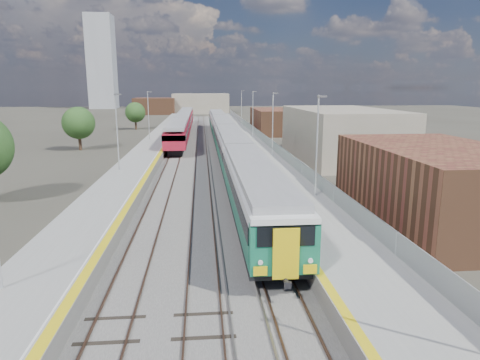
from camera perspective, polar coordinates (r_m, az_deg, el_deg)
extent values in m
plane|color=#47443A|center=(59.66, -3.24, 3.46)|extent=(320.00, 320.00, 0.00)
cube|color=#565451|center=(62.10, -5.40, 3.80)|extent=(10.50, 155.00, 0.06)
cube|color=#4C3323|center=(64.62, -2.71, 4.24)|extent=(0.07, 160.00, 0.14)
cube|color=#4C3323|center=(64.69, -1.43, 4.26)|extent=(0.07, 160.00, 0.14)
cube|color=#4C3323|center=(64.57, -5.82, 4.18)|extent=(0.07, 160.00, 0.14)
cube|color=#4C3323|center=(64.56, -4.54, 4.21)|extent=(0.07, 160.00, 0.14)
cube|color=#4C3323|center=(64.70, -8.93, 4.11)|extent=(0.07, 160.00, 0.14)
cube|color=#4C3323|center=(64.62, -7.65, 4.14)|extent=(0.07, 160.00, 0.14)
cube|color=gray|center=(64.61, -3.00, 4.22)|extent=(0.08, 160.00, 0.10)
cube|color=gray|center=(64.57, -4.24, 4.20)|extent=(0.08, 160.00, 0.10)
cube|color=slate|center=(62.45, 1.50, 4.33)|extent=(4.70, 155.00, 1.00)
cube|color=gray|center=(62.38, 1.51, 4.79)|extent=(4.70, 155.00, 0.03)
cube|color=gold|center=(62.17, -0.42, 4.79)|extent=(0.40, 155.00, 0.01)
cube|color=gray|center=(62.60, 3.52, 5.35)|extent=(0.06, 155.00, 1.20)
cylinder|color=#9EA0A3|center=(32.38, 10.21, 4.44)|extent=(0.12, 0.12, 7.50)
cube|color=#4C4C4F|center=(32.17, 10.90, 10.89)|extent=(0.70, 0.18, 0.14)
cylinder|color=#9EA0A3|center=(51.83, 4.38, 7.44)|extent=(0.12, 0.12, 7.50)
cube|color=#4C4C4F|center=(51.70, 4.72, 11.47)|extent=(0.70, 0.18, 0.14)
cylinder|color=#9EA0A3|center=(71.58, 1.72, 8.77)|extent=(0.12, 0.12, 7.50)
cube|color=#4C4C4F|center=(71.49, 1.94, 11.69)|extent=(0.70, 0.18, 0.14)
cylinder|color=#9EA0A3|center=(91.44, 0.21, 9.52)|extent=(0.12, 0.12, 7.50)
cube|color=#4C4C4F|center=(91.37, 0.37, 11.80)|extent=(0.70, 0.18, 0.14)
cube|color=slate|center=(62.44, -11.68, 4.08)|extent=(4.30, 155.00, 1.00)
cube|color=gray|center=(62.37, -11.70, 4.54)|extent=(4.30, 155.00, 0.03)
cube|color=gold|center=(62.18, -9.96, 4.61)|extent=(0.45, 155.00, 0.01)
cube|color=silver|center=(62.21, -10.28, 4.60)|extent=(0.08, 155.00, 0.01)
cylinder|color=#9EA0A3|center=(43.93, -16.06, 6.15)|extent=(0.12, 0.12, 7.50)
cube|color=#4C4C4F|center=(43.69, -16.02, 10.93)|extent=(0.70, 0.18, 0.14)
cylinder|color=#9EA0A3|center=(69.56, -12.10, 8.41)|extent=(0.12, 0.12, 7.50)
cube|color=#4C4C4F|center=(69.41, -12.03, 11.42)|extent=(0.70, 0.18, 0.14)
cube|color=brown|center=(31.96, 24.90, -0.57)|extent=(9.00, 16.00, 5.20)
cube|color=gray|center=(57.15, 13.24, 6.01)|extent=(11.00, 22.00, 6.40)
cube|color=brown|center=(88.47, 4.62, 7.85)|extent=(8.00, 18.00, 4.80)
cube|color=gray|center=(159.04, -5.26, 10.14)|extent=(20.00, 14.00, 7.00)
cube|color=brown|center=(154.90, -11.27, 9.65)|extent=(14.00, 12.00, 5.60)
cube|color=gray|center=(203.84, -17.96, 14.70)|extent=(11.00, 11.00, 40.00)
cube|color=black|center=(29.13, 1.84, -3.93)|extent=(2.92, 20.92, 0.49)
cube|color=#136244|center=(28.90, 1.85, -2.30)|extent=(3.03, 20.92, 1.22)
cube|color=black|center=(28.68, 1.86, -0.43)|extent=(3.09, 20.92, 0.84)
cube|color=silver|center=(28.54, 1.87, 0.87)|extent=(3.03, 20.92, 0.52)
cube|color=gray|center=(28.45, 1.88, 1.76)|extent=(2.68, 20.92, 0.43)
cube|color=black|center=(49.98, -1.15, 2.87)|extent=(2.92, 20.92, 0.49)
cube|color=#136244|center=(49.84, -1.15, 3.85)|extent=(3.03, 20.92, 1.22)
cube|color=black|center=(49.71, -1.15, 4.95)|extent=(3.09, 20.92, 0.84)
cube|color=silver|center=(49.63, -1.16, 5.71)|extent=(3.03, 20.92, 0.52)
cube|color=gray|center=(49.59, -1.16, 6.23)|extent=(2.68, 20.92, 0.43)
cube|color=black|center=(71.17, -2.37, 5.65)|extent=(2.92, 20.92, 0.49)
cube|color=#136244|center=(71.07, -2.37, 6.34)|extent=(3.03, 20.92, 1.22)
cube|color=black|center=(70.98, -2.38, 7.11)|extent=(3.09, 20.92, 0.84)
cube|color=silver|center=(70.93, -2.39, 7.65)|extent=(3.03, 20.92, 0.52)
cube|color=gray|center=(70.89, -2.39, 8.01)|extent=(2.68, 20.92, 0.43)
cube|color=black|center=(92.47, -3.03, 7.15)|extent=(2.92, 20.92, 0.49)
cube|color=#136244|center=(92.39, -3.04, 7.68)|extent=(3.03, 20.92, 1.22)
cube|color=black|center=(92.32, -3.05, 8.28)|extent=(3.09, 20.92, 0.84)
cube|color=silver|center=(92.28, -3.05, 8.69)|extent=(3.03, 20.92, 0.52)
cube|color=gray|center=(92.26, -3.05, 8.97)|extent=(2.68, 20.92, 0.43)
cube|color=#136244|center=(18.64, 5.91, -9.02)|extent=(3.00, 0.64, 2.25)
cube|color=black|center=(18.11, 6.16, -7.50)|extent=(2.47, 0.06, 0.86)
cube|color=gold|center=(18.32, 6.14, -9.78)|extent=(1.13, 0.11, 2.25)
cube|color=black|center=(65.70, -8.25, 4.60)|extent=(2.02, 17.20, 0.70)
cube|color=maroon|center=(65.50, -8.29, 6.06)|extent=(2.98, 20.24, 2.13)
cube|color=black|center=(65.45, -8.31, 6.52)|extent=(3.05, 20.24, 0.75)
cube|color=gray|center=(65.36, -8.34, 7.45)|extent=(2.66, 20.24, 0.43)
cube|color=black|center=(86.28, -7.55, 6.41)|extent=(2.02, 17.20, 0.70)
cube|color=maroon|center=(86.13, -7.58, 7.52)|extent=(2.98, 20.24, 2.13)
cube|color=black|center=(86.09, -7.59, 7.87)|extent=(3.05, 20.24, 0.75)
cube|color=gray|center=(86.02, -7.61, 8.58)|extent=(2.66, 20.24, 0.43)
cube|color=black|center=(106.92, -7.11, 7.52)|extent=(2.02, 17.20, 0.70)
cube|color=maroon|center=(106.80, -7.14, 8.42)|extent=(2.98, 20.24, 2.13)
cube|color=black|center=(106.77, -7.15, 8.70)|extent=(3.05, 20.24, 0.75)
cube|color=gray|center=(106.71, -7.16, 9.27)|extent=(2.66, 20.24, 0.43)
cylinder|color=#382619|center=(67.51, -20.55, 4.68)|extent=(0.44, 0.44, 2.22)
sphere|color=#244119|center=(67.23, -20.73, 7.13)|extent=(4.69, 4.69, 4.69)
cylinder|color=#382619|center=(98.11, -13.71, 7.17)|extent=(0.44, 0.44, 2.08)
sphere|color=#244119|center=(97.92, -13.79, 8.76)|extent=(4.40, 4.40, 4.40)
cylinder|color=#382619|center=(78.77, 10.49, 6.16)|extent=(0.44, 0.44, 2.07)
sphere|color=#244119|center=(78.54, 10.57, 8.12)|extent=(4.38, 4.38, 4.38)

